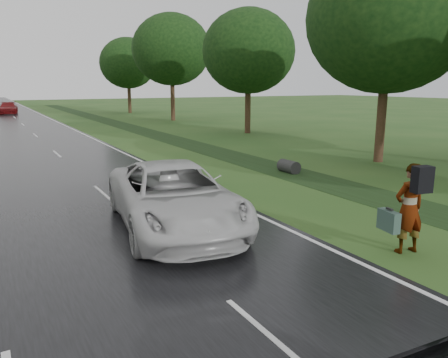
% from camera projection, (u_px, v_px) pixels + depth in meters
% --- Properties ---
extents(edge_stripe_east, '(0.12, 180.00, 0.01)m').
position_uv_depth(edge_stripe_east, '(52.00, 119.00, 46.50)').
color(edge_stripe_east, silver).
rests_on(edge_stripe_east, road).
extents(drainage_ditch, '(2.20, 120.00, 0.56)m').
position_uv_depth(drainage_ditch, '(200.00, 147.00, 26.33)').
color(drainage_ditch, black).
rests_on(drainage_ditch, ground).
extents(tree_east_b, '(7.60, 7.60, 10.11)m').
position_uv_depth(tree_east_b, '(389.00, 19.00, 20.10)').
color(tree_east_b, '#362816').
rests_on(tree_east_b, ground).
extents(tree_east_c, '(7.00, 7.00, 9.29)m').
position_uv_depth(tree_east_c, '(248.00, 51.00, 32.73)').
color(tree_east_c, '#362816').
rests_on(tree_east_c, ground).
extents(tree_east_d, '(8.00, 8.00, 10.76)m').
position_uv_depth(tree_east_d, '(172.00, 50.00, 44.27)').
color(tree_east_d, '#362816').
rests_on(tree_east_d, ground).
extents(tree_east_f, '(7.20, 7.20, 9.62)m').
position_uv_depth(tree_east_f, '(128.00, 63.00, 56.24)').
color(tree_east_f, '#362816').
rests_on(tree_east_f, ground).
extents(pedestrian, '(0.97, 0.94, 2.06)m').
position_uv_depth(pedestrian, '(409.00, 207.00, 9.71)').
color(pedestrian, '#A5998C').
rests_on(pedestrian, ground).
extents(white_pickup, '(3.65, 6.38, 1.68)m').
position_uv_depth(white_pickup, '(174.00, 197.00, 11.36)').
color(white_pickup, silver).
rests_on(white_pickup, road).
extents(far_car_red, '(2.62, 5.26, 1.47)m').
position_uv_depth(far_car_red, '(8.00, 108.00, 54.94)').
color(far_car_red, maroon).
rests_on(far_car_red, road).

